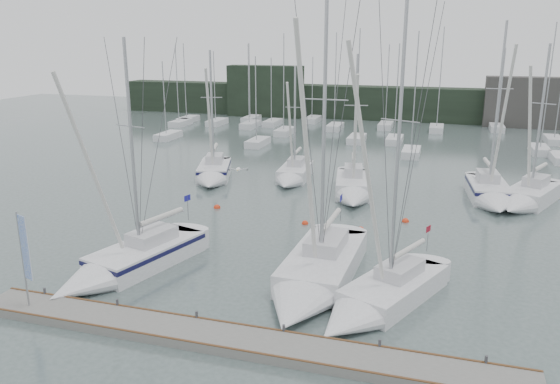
{
  "coord_description": "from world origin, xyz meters",
  "views": [
    {
      "loc": [
        7.77,
        -23.65,
        12.29
      ],
      "look_at": [
        -0.9,
        5.0,
        3.78
      ],
      "focal_mm": 35.0,
      "sensor_mm": 36.0,
      "label": 1
    }
  ],
  "objects": [
    {
      "name": "ground",
      "position": [
        0.0,
        0.0,
        0.0
      ],
      "size": [
        160.0,
        160.0,
        0.0
      ],
      "primitive_type": "plane",
      "color": "#495956",
      "rests_on": "ground"
    },
    {
      "name": "dock",
      "position": [
        0.0,
        -5.0,
        0.2
      ],
      "size": [
        24.0,
        2.0,
        0.4
      ],
      "primitive_type": "cube",
      "color": "#60605C",
      "rests_on": "ground"
    },
    {
      "name": "far_treeline",
      "position": [
        0.0,
        62.0,
        2.5
      ],
      "size": [
        90.0,
        4.0,
        5.0
      ],
      "primitive_type": "cube",
      "color": "black",
      "rests_on": "ground"
    },
    {
      "name": "far_building_left",
      "position": [
        -20.0,
        60.0,
        4.0
      ],
      "size": [
        12.0,
        3.0,
        8.0
      ],
      "primitive_type": "cube",
      "color": "black",
      "rests_on": "ground"
    },
    {
      "name": "far_building_right",
      "position": [
        18.0,
        60.0,
        3.5
      ],
      "size": [
        10.0,
        3.0,
        7.0
      ],
      "primitive_type": "cube",
      "color": "#3D3B38",
      "rests_on": "ground"
    },
    {
      "name": "mast_forest",
      "position": [
        -1.74,
        45.32,
        0.48
      ],
      "size": [
        59.31,
        28.14,
        14.23
      ],
      "color": "silver",
      "rests_on": "ground"
    },
    {
      "name": "sailboat_near_left",
      "position": [
        -8.13,
        -0.38,
        0.58
      ],
      "size": [
        5.38,
        10.05,
        13.31
      ],
      "rotation": [
        0.0,
        0.0,
        -0.27
      ],
      "color": "silver",
      "rests_on": "ground"
    },
    {
      "name": "sailboat_near_center",
      "position": [
        2.06,
        0.62,
        0.58
      ],
      "size": [
        3.66,
        11.51,
        16.01
      ],
      "rotation": [
        0.0,
        0.0,
        -0.03
      ],
      "color": "silver",
      "rests_on": "ground"
    },
    {
      "name": "sailboat_near_right",
      "position": [
        5.3,
        -0.54,
        0.52
      ],
      "size": [
        6.1,
        9.21,
        14.83
      ],
      "rotation": [
        0.0,
        0.0,
        -0.42
      ],
      "color": "silver",
      "rests_on": "ground"
    },
    {
      "name": "sailboat_mid_a",
      "position": [
        -11.47,
        19.4,
        0.63
      ],
      "size": [
        4.93,
        8.31,
        12.1
      ],
      "rotation": [
        0.0,
        0.0,
        0.31
      ],
      "color": "silver",
      "rests_on": "ground"
    },
    {
      "name": "sailboat_mid_b",
      "position": [
        -4.64,
        21.02,
        0.55
      ],
      "size": [
        2.88,
        7.31,
        10.77
      ],
      "rotation": [
        0.0,
        0.0,
        0.07
      ],
      "color": "silver",
      "rests_on": "ground"
    },
    {
      "name": "sailboat_mid_c",
      "position": [
        1.26,
        17.79,
        0.63
      ],
      "size": [
        4.05,
        8.73,
        11.92
      ],
      "rotation": [
        0.0,
        0.0,
        0.17
      ],
      "color": "silver",
      "rests_on": "ground"
    },
    {
      "name": "sailboat_mid_d",
      "position": [
        11.63,
        19.42,
        0.65
      ],
      "size": [
        3.63,
        8.49,
        14.39
      ],
      "rotation": [
        0.0,
        0.0,
        0.1
      ],
      "color": "silver",
      "rests_on": "ground"
    },
    {
      "name": "sailboat_mid_e",
      "position": [
        14.06,
        19.2,
        0.61
      ],
      "size": [
        5.73,
        8.25,
        12.73
      ],
      "rotation": [
        0.0,
        0.0,
        -0.43
      ],
      "color": "silver",
      "rests_on": "ground"
    },
    {
      "name": "buoy_a",
      "position": [
        -0.82,
        10.62,
        0.0
      ],
      "size": [
        0.47,
        0.47,
        0.47
      ],
      "primitive_type": "sphere",
      "color": "red",
      "rests_on": "ground"
    },
    {
      "name": "buoy_b",
      "position": [
        5.73,
        13.07,
        0.0
      ],
      "size": [
        0.5,
        0.5,
        0.5
      ],
      "primitive_type": "sphere",
      "color": "red",
      "rests_on": "ground"
    },
    {
      "name": "buoy_c",
      "position": [
        -8.01,
        12.21,
        0.0
      ],
      "size": [
        0.52,
        0.52,
        0.52
      ],
      "primitive_type": "sphere",
      "color": "red",
      "rests_on": "ground"
    },
    {
      "name": "dock_banner",
      "position": [
        -9.69,
        -5.32,
        3.07
      ],
      "size": [
        0.66,
        0.28,
        4.53
      ],
      "rotation": [
        0.0,
        0.0,
        -0.35
      ],
      "color": "#9C9FA4",
      "rests_on": "dock"
    },
    {
      "name": "seagull",
      "position": [
        -1.6,
        0.3,
        6.15
      ],
      "size": [
        0.9,
        0.43,
        0.18
      ],
      "rotation": [
        0.0,
        0.0,
        0.28
      ],
      "color": "white",
      "rests_on": "ground"
    },
    {
      "name": "buoy_d",
      "position": [
        3.03,
        10.47,
        0.0
      ],
      "size": [
        0.47,
        0.47,
        0.47
      ],
      "primitive_type": "sphere",
      "color": "red",
      "rests_on": "ground"
    }
  ]
}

